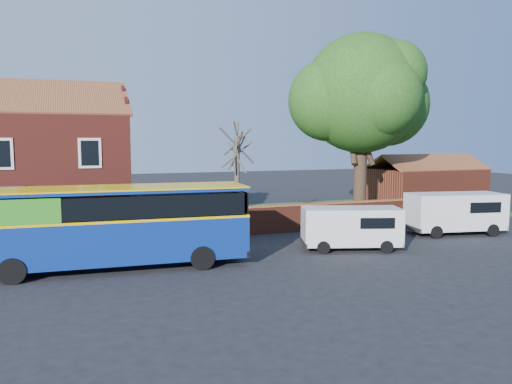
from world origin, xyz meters
name	(u,v)px	position (x,y,z in m)	size (l,w,h in m)	color
ground	(182,276)	(0.00, 0.00, 0.00)	(120.00, 120.00, 0.00)	black
pavement	(1,256)	(-7.00, 5.75, 0.06)	(18.00, 3.50, 0.12)	gray
grass_strip	(322,213)	(13.00, 13.00, 0.02)	(26.00, 12.00, 0.04)	#426B28
shop_building	(11,174)	(-7.02, 11.50, 3.41)	(12.30, 8.13, 10.50)	maroon
boundary_wall	(369,213)	(13.00, 7.00, 0.81)	(22.00, 0.38, 1.60)	maroon
outbuilding	(425,187)	(22.00, 13.00, 1.61)	(8.20, 5.06, 4.17)	maroon
bus	(102,223)	(-2.82, 2.11, 1.90)	(11.17, 3.45, 3.35)	navy
van_near	(351,226)	(8.61, 1.76, 1.14)	(4.97, 3.19, 2.03)	silver
van_far	(455,211)	(16.14, 3.20, 1.28)	(5.51, 3.01, 2.29)	silver
large_tree	(361,98)	(14.84, 11.08, 8.11)	(10.16, 8.04, 12.39)	black
bare_tree	(237,177)	(5.22, 9.00, 3.08)	(2.25, 2.68, 6.00)	#4C4238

